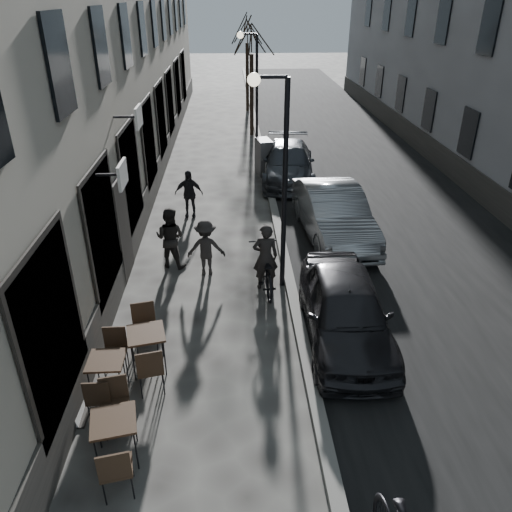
{
  "coord_description": "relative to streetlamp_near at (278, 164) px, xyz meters",
  "views": [
    {
      "loc": [
        -1.21,
        -4.74,
        6.54
      ],
      "look_at": [
        -0.75,
        4.19,
        1.8
      ],
      "focal_mm": 35.0,
      "sensor_mm": 36.0,
      "label": 1
    }
  ],
  "objects": [
    {
      "name": "ground",
      "position": [
        0.17,
        -6.0,
        -3.16
      ],
      "size": [
        120.0,
        120.0,
        0.0
      ],
      "primitive_type": "plane",
      "color": "#373532",
      "rests_on": "ground"
    },
    {
      "name": "road",
      "position": [
        4.02,
        10.0,
        -3.16
      ],
      "size": [
        7.3,
        60.0,
        0.0
      ],
      "primitive_type": "cube",
      "color": "black",
      "rests_on": "ground"
    },
    {
      "name": "kerb",
      "position": [
        0.37,
        10.0,
        -3.1
      ],
      "size": [
        0.25,
        60.0,
        0.12
      ],
      "primitive_type": "cube",
      "color": "slate",
      "rests_on": "ground"
    },
    {
      "name": "streetlamp_near",
      "position": [
        0.0,
        0.0,
        0.0
      ],
      "size": [
        0.9,
        0.28,
        5.09
      ],
      "color": "black",
      "rests_on": "ground"
    },
    {
      "name": "streetlamp_far",
      "position": [
        0.0,
        12.0,
        0.0
      ],
      "size": [
        0.9,
        0.28,
        5.09
      ],
      "color": "black",
      "rests_on": "ground"
    },
    {
      "name": "tree_near",
      "position": [
        0.07,
        15.0,
        1.5
      ],
      "size": [
        2.4,
        2.4,
        5.7
      ],
      "color": "black",
      "rests_on": "ground"
    },
    {
      "name": "tree_far",
      "position": [
        0.07,
        21.0,
        1.5
      ],
      "size": [
        2.4,
        2.4,
        5.7
      ],
      "color": "black",
      "rests_on": "ground"
    },
    {
      "name": "bistro_set_a",
      "position": [
        -2.92,
        -5.15,
        -2.65
      ],
      "size": [
        0.8,
        1.72,
        0.98
      ],
      "rotation": [
        0.0,
        0.0,
        0.2
      ],
      "color": "#2E2014",
      "rests_on": "ground"
    },
    {
      "name": "bistro_set_b",
      "position": [
        -3.34,
        -3.68,
        -2.68
      ],
      "size": [
        0.64,
        1.58,
        0.93
      ],
      "rotation": [
        0.0,
        0.0,
        0.0
      ],
      "color": "#2E2014",
      "rests_on": "ground"
    },
    {
      "name": "bistro_set_c",
      "position": [
        -2.73,
        -3.0,
        -2.64
      ],
      "size": [
        0.83,
        1.76,
        1.01
      ],
      "rotation": [
        0.0,
        0.0,
        0.22
      ],
      "color": "#2E2014",
      "rests_on": "ground"
    },
    {
      "name": "sign_board",
      "position": [
        -3.84,
        -4.23,
        -2.75
      ],
      "size": [
        0.35,
        0.59,
        1.01
      ],
      "rotation": [
        0.0,
        0.0,
        0.02
      ],
      "color": "black",
      "rests_on": "ground"
    },
    {
      "name": "utility_cabinet",
      "position": [
        0.27,
        8.71,
        -2.46
      ],
      "size": [
        0.7,
        1.02,
        1.41
      ],
      "primitive_type": "cube",
      "rotation": [
        0.0,
        0.0,
        0.21
      ],
      "color": "#58585A",
      "rests_on": "ground"
    },
    {
      "name": "bicycle",
      "position": [
        -0.26,
        -0.09,
        -2.64
      ],
      "size": [
        0.83,
        2.04,
        1.05
      ],
      "primitive_type": "imported",
      "rotation": [
        0.0,
        0.0,
        3.21
      ],
      "color": "black",
      "rests_on": "ground"
    },
    {
      "name": "cyclist_rider",
      "position": [
        -0.26,
        -0.09,
        -2.3
      ],
      "size": [
        0.65,
        0.45,
        1.72
      ],
      "primitive_type": "imported",
      "rotation": [
        0.0,
        0.0,
        3.21
      ],
      "color": "black",
      "rests_on": "ground"
    },
    {
      "name": "pedestrian_near",
      "position": [
        -2.69,
        1.16,
        -2.33
      ],
      "size": [
        0.97,
        0.85,
        1.66
      ],
      "primitive_type": "imported",
      "rotation": [
        0.0,
        0.0,
        2.82
      ],
      "color": "black",
      "rests_on": "ground"
    },
    {
      "name": "pedestrian_mid",
      "position": [
        -1.73,
        0.68,
        -2.41
      ],
      "size": [
        0.98,
        0.57,
        1.51
      ],
      "primitive_type": "imported",
      "rotation": [
        0.0,
        0.0,
        3.15
      ],
      "color": "#282523",
      "rests_on": "ground"
    },
    {
      "name": "pedestrian_far",
      "position": [
        -2.43,
        4.52,
        -2.38
      ],
      "size": [
        0.93,
        0.42,
        1.56
      ],
      "primitive_type": "imported",
      "rotation": [
        0.0,
        0.0,
        -0.05
      ],
      "color": "black",
      "rests_on": "ground"
    },
    {
      "name": "car_near",
      "position": [
        1.26,
        -2.24,
        -2.45
      ],
      "size": [
        1.82,
        4.24,
        1.43
      ],
      "primitive_type": "imported",
      "rotation": [
        0.0,
        0.0,
        -0.03
      ],
      "color": "black",
      "rests_on": "ground"
    },
    {
      "name": "car_mid",
      "position": [
        1.94,
        2.69,
        -2.39
      ],
      "size": [
        1.98,
        4.78,
        1.54
      ],
      "primitive_type": "imported",
      "rotation": [
        0.0,
        0.0,
        0.08
      ],
      "color": "#909498",
      "rests_on": "ground"
    },
    {
      "name": "car_far",
      "position": [
        1.17,
        7.92,
        -2.47
      ],
      "size": [
        2.4,
        4.95,
        1.39
      ],
      "primitive_type": "imported",
      "rotation": [
        0.0,
        0.0,
        -0.1
      ],
      "color": "#35393E",
      "rests_on": "ground"
    }
  ]
}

